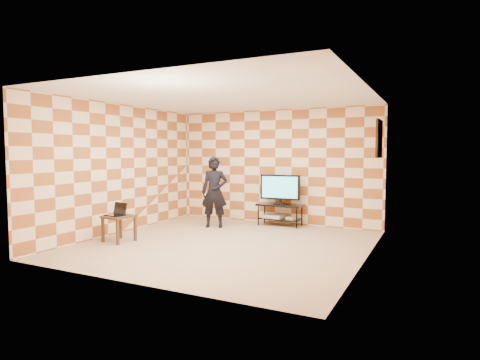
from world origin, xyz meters
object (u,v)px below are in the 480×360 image
Objects in this scene: tv_stand at (280,210)px; person at (214,192)px; tv at (280,188)px; side_table at (119,220)px.

person is at bearing -146.60° from tv_stand.
person is (-1.26, -0.83, -0.08)m from tv.
person is at bearing 66.45° from side_table.
tv is 0.59× the size of person.
side_table is (-2.16, -2.89, -0.46)m from tv.
side_table is at bearing -126.72° from tv_stand.
side_table is 2.29m from person.
tv is at bearing -94.81° from tv_stand.
tv_stand is 1.89× the size of side_table.
tv reaches higher than tv_stand.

